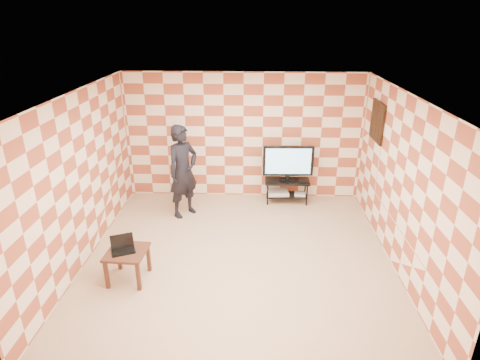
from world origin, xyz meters
name	(u,v)px	position (x,y,z in m)	size (l,w,h in m)	color
floor	(239,257)	(0.00, 0.00, 0.00)	(5.00, 5.00, 0.00)	tan
wall_back	(243,137)	(0.00, 2.50, 1.35)	(5.00, 0.02, 2.70)	#F4DEBF
wall_front	(228,284)	(0.00, -2.50, 1.35)	(5.00, 0.02, 2.70)	#F4DEBF
wall_left	(79,181)	(-2.50, 0.00, 1.35)	(0.02, 5.00, 2.70)	#F4DEBF
wall_right	(402,185)	(2.50, 0.00, 1.35)	(0.02, 5.00, 2.70)	#F4DEBF
ceiling	(238,95)	(0.00, 0.00, 2.70)	(5.00, 5.00, 0.02)	white
wall_art	(377,121)	(2.47, 1.55, 1.95)	(0.04, 0.72, 0.72)	black
tv_stand	(287,186)	(0.94, 2.17, 0.36)	(0.94, 0.42, 0.50)	black
tv	(288,162)	(0.94, 2.17, 0.92)	(1.05, 0.21, 0.76)	black
dvd_player	(278,192)	(0.75, 2.18, 0.21)	(0.44, 0.32, 0.07)	silver
game_console	(300,194)	(1.22, 2.14, 0.20)	(0.23, 0.17, 0.05)	silver
side_table	(127,256)	(-1.65, -0.65, 0.41)	(0.61, 0.61, 0.50)	#381F14
laptop	(123,247)	(-1.70, -0.63, 0.55)	(0.41, 0.37, 0.22)	black
person	(183,171)	(-1.14, 1.52, 0.93)	(0.68, 0.44, 1.85)	black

